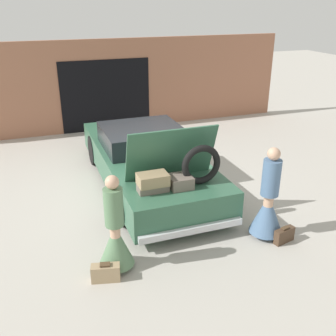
# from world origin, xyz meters

# --- Properties ---
(ground_plane) EXTENTS (40.00, 40.00, 0.00)m
(ground_plane) POSITION_xyz_m (0.00, 0.00, 0.00)
(ground_plane) COLOR #ADA89E
(garage_wall_back) EXTENTS (12.00, 0.14, 2.80)m
(garage_wall_back) POSITION_xyz_m (0.00, 4.38, 1.39)
(garage_wall_back) COLOR #9E664C
(garage_wall_back) RESTS_ON ground_plane
(car) EXTENTS (2.03, 5.20, 1.82)m
(car) POSITION_xyz_m (0.00, -0.01, 0.58)
(car) COLOR #336047
(car) RESTS_ON ground_plane
(person_left) EXTENTS (0.55, 0.55, 1.58)m
(person_left) POSITION_xyz_m (-1.35, -2.77, 0.57)
(person_left) COLOR tan
(person_left) RESTS_ON ground_plane
(person_right) EXTENTS (0.59, 0.59, 1.67)m
(person_right) POSITION_xyz_m (1.35, -2.78, 0.60)
(person_right) COLOR tan
(person_right) RESTS_ON ground_plane
(suitcase_beside_left_person) EXTENTS (0.45, 0.26, 0.30)m
(suitcase_beside_left_person) POSITION_xyz_m (-1.58, -3.03, 0.14)
(suitcase_beside_left_person) COLOR #9E8460
(suitcase_beside_left_person) RESTS_ON ground_plane
(suitcase_beside_right_person) EXTENTS (0.41, 0.21, 0.29)m
(suitcase_beside_right_person) POSITION_xyz_m (1.53, -3.07, 0.13)
(suitcase_beside_right_person) COLOR #473323
(suitcase_beside_right_person) RESTS_ON ground_plane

